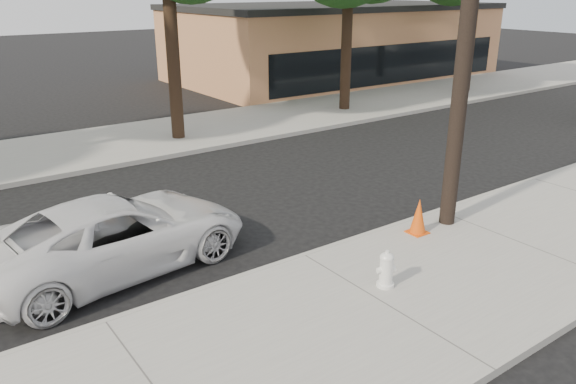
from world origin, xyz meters
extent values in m
plane|color=black|center=(0.00, 0.00, 0.00)|extent=(120.00, 120.00, 0.00)
cube|color=gray|center=(0.00, -4.30, 0.07)|extent=(90.00, 4.40, 0.15)
cube|color=gray|center=(0.00, 8.50, 0.07)|extent=(90.00, 5.00, 0.15)
cube|color=#9E9B93|center=(0.00, -2.10, 0.07)|extent=(90.00, 0.12, 0.16)
cube|color=tan|center=(16.00, 16.00, 2.00)|extent=(18.00, 10.00, 4.00)
cylinder|color=black|center=(3.60, -2.70, 4.65)|extent=(0.34, 0.34, 9.00)
cylinder|color=black|center=(2.00, 7.80, 2.53)|extent=(0.44, 0.44, 4.75)
cylinder|color=black|center=(10.00, 8.10, 2.35)|extent=(0.44, 0.44, 4.40)
cylinder|color=black|center=(18.00, 7.90, 2.45)|extent=(0.44, 0.44, 4.60)
imported|color=silver|center=(-3.06, -0.22, 0.71)|extent=(5.38, 2.98, 1.42)
cylinder|color=white|center=(0.42, -3.94, 0.18)|extent=(0.32, 0.32, 0.06)
cylinder|color=white|center=(0.42, -3.94, 0.42)|extent=(0.24, 0.24, 0.54)
ellipsoid|color=white|center=(0.42, -3.94, 0.71)|extent=(0.26, 0.26, 0.18)
cylinder|color=white|center=(0.42, -3.94, 0.48)|extent=(0.35, 0.22, 0.11)
cylinder|color=white|center=(0.42, -3.94, 0.48)|extent=(0.19, 0.22, 0.14)
cube|color=#E64F0C|center=(2.62, -2.71, 0.16)|extent=(0.41, 0.41, 0.02)
cone|color=#E64F0C|center=(2.62, -2.71, 0.54)|extent=(0.36, 0.36, 0.78)
camera|label=1|loc=(-6.13, -10.05, 5.17)|focal=35.00mm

